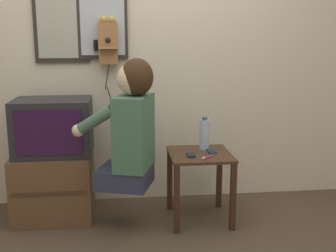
{
  "coord_description": "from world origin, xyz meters",
  "views": [
    {
      "loc": [
        -0.16,
        -2.35,
        1.4
      ],
      "look_at": [
        0.18,
        0.63,
        0.76
      ],
      "focal_mm": 45.0,
      "sensor_mm": 36.0,
      "label": 1
    }
  ],
  "objects_px": {
    "person": "(131,125)",
    "wall_phone_antique": "(108,42)",
    "cell_phone_spare": "(211,151)",
    "television": "(53,127)",
    "framed_picture": "(61,29)",
    "wall_mirror": "(102,18)",
    "water_bottle": "(204,134)",
    "toothbrush": "(207,157)",
    "cell_phone_held": "(191,155)"
  },
  "relations": [
    {
      "from": "person",
      "to": "wall_phone_antique",
      "type": "distance_m",
      "value": 0.8
    },
    {
      "from": "wall_phone_antique",
      "to": "cell_phone_spare",
      "type": "height_order",
      "value": "wall_phone_antique"
    },
    {
      "from": "cell_phone_spare",
      "to": "television",
      "type": "bearing_deg",
      "value": 169.27
    },
    {
      "from": "framed_picture",
      "to": "cell_phone_spare",
      "type": "distance_m",
      "value": 1.53
    },
    {
      "from": "wall_mirror",
      "to": "cell_phone_spare",
      "type": "xyz_separation_m",
      "value": [
        0.81,
        -0.46,
        -1.0
      ]
    },
    {
      "from": "framed_picture",
      "to": "water_bottle",
      "type": "height_order",
      "value": "framed_picture"
    },
    {
      "from": "cell_phone_spare",
      "to": "toothbrush",
      "type": "height_order",
      "value": "toothbrush"
    },
    {
      "from": "cell_phone_spare",
      "to": "framed_picture",
      "type": "bearing_deg",
      "value": 154.19
    },
    {
      "from": "wall_mirror",
      "to": "cell_phone_spare",
      "type": "distance_m",
      "value": 1.37
    },
    {
      "from": "television",
      "to": "cell_phone_held",
      "type": "relative_size",
      "value": 4.49
    },
    {
      "from": "framed_picture",
      "to": "cell_phone_held",
      "type": "distance_m",
      "value": 1.43
    },
    {
      "from": "wall_phone_antique",
      "to": "framed_picture",
      "type": "xyz_separation_m",
      "value": [
        -0.37,
        0.04,
        0.1
      ]
    },
    {
      "from": "person",
      "to": "cell_phone_spare",
      "type": "xyz_separation_m",
      "value": [
        0.62,
        0.13,
        -0.24
      ]
    },
    {
      "from": "person",
      "to": "framed_picture",
      "type": "xyz_separation_m",
      "value": [
        -0.52,
        0.59,
        0.67
      ]
    },
    {
      "from": "cell_phone_spare",
      "to": "water_bottle",
      "type": "height_order",
      "value": "water_bottle"
    },
    {
      "from": "wall_mirror",
      "to": "water_bottle",
      "type": "relative_size",
      "value": 2.53
    },
    {
      "from": "television",
      "to": "water_bottle",
      "type": "distance_m",
      "value": 1.16
    },
    {
      "from": "television",
      "to": "framed_picture",
      "type": "distance_m",
      "value": 0.79
    },
    {
      "from": "person",
      "to": "wall_mirror",
      "type": "relative_size",
      "value": 1.43
    },
    {
      "from": "cell_phone_held",
      "to": "toothbrush",
      "type": "relative_size",
      "value": 1.02
    },
    {
      "from": "wall_mirror",
      "to": "cell_phone_held",
      "type": "relative_size",
      "value": 5.07
    },
    {
      "from": "wall_phone_antique",
      "to": "toothbrush",
      "type": "bearing_deg",
      "value": -39.47
    },
    {
      "from": "television",
      "to": "wall_phone_antique",
      "type": "bearing_deg",
      "value": 32.54
    },
    {
      "from": "wall_phone_antique",
      "to": "toothbrush",
      "type": "xyz_separation_m",
      "value": [
        0.71,
        -0.58,
        -0.81
      ]
    },
    {
      "from": "television",
      "to": "wall_phone_antique",
      "type": "relative_size",
      "value": 0.76
    },
    {
      "from": "water_bottle",
      "to": "wall_phone_antique",
      "type": "bearing_deg",
      "value": 155.84
    },
    {
      "from": "television",
      "to": "wall_mirror",
      "type": "height_order",
      "value": "wall_mirror"
    },
    {
      "from": "framed_picture",
      "to": "person",
      "type": "bearing_deg",
      "value": -48.24
    },
    {
      "from": "wall_phone_antique",
      "to": "wall_mirror",
      "type": "distance_m",
      "value": 0.2
    },
    {
      "from": "television",
      "to": "framed_picture",
      "type": "height_order",
      "value": "framed_picture"
    },
    {
      "from": "person",
      "to": "wall_phone_antique",
      "type": "xyz_separation_m",
      "value": [
        -0.16,
        0.54,
        0.57
      ]
    },
    {
      "from": "toothbrush",
      "to": "person",
      "type": "bearing_deg",
      "value": 37.45
    },
    {
      "from": "framed_picture",
      "to": "toothbrush",
      "type": "distance_m",
      "value": 1.54
    },
    {
      "from": "cell_phone_spare",
      "to": "toothbrush",
      "type": "bearing_deg",
      "value": -115.48
    },
    {
      "from": "framed_picture",
      "to": "toothbrush",
      "type": "height_order",
      "value": "framed_picture"
    },
    {
      "from": "person",
      "to": "wall_mirror",
      "type": "xyz_separation_m",
      "value": [
        -0.2,
        0.58,
        0.76
      ]
    },
    {
      "from": "framed_picture",
      "to": "cell_phone_held",
      "type": "xyz_separation_m",
      "value": [
        0.96,
        -0.54,
        -0.91
      ]
    },
    {
      "from": "wall_mirror",
      "to": "toothbrush",
      "type": "relative_size",
      "value": 5.18
    },
    {
      "from": "person",
      "to": "water_bottle",
      "type": "relative_size",
      "value": 3.63
    },
    {
      "from": "wall_phone_antique",
      "to": "cell_phone_spare",
      "type": "bearing_deg",
      "value": -28.18
    },
    {
      "from": "television",
      "to": "water_bottle",
      "type": "height_order",
      "value": "television"
    },
    {
      "from": "water_bottle",
      "to": "television",
      "type": "bearing_deg",
      "value": 177.09
    },
    {
      "from": "water_bottle",
      "to": "wall_mirror",
      "type": "bearing_deg",
      "value": 154.4
    },
    {
      "from": "framed_picture",
      "to": "water_bottle",
      "type": "relative_size",
      "value": 2.06
    },
    {
      "from": "wall_mirror",
      "to": "water_bottle",
      "type": "bearing_deg",
      "value": -25.6
    },
    {
      "from": "cell_phone_held",
      "to": "toothbrush",
      "type": "bearing_deg",
      "value": -34.5
    },
    {
      "from": "cell_phone_held",
      "to": "water_bottle",
      "type": "distance_m",
      "value": 0.24
    },
    {
      "from": "television",
      "to": "toothbrush",
      "type": "xyz_separation_m",
      "value": [
        1.13,
        -0.31,
        -0.19
      ]
    },
    {
      "from": "television",
      "to": "cell_phone_held",
      "type": "height_order",
      "value": "television"
    },
    {
      "from": "person",
      "to": "wall_mirror",
      "type": "distance_m",
      "value": 0.97
    }
  ]
}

